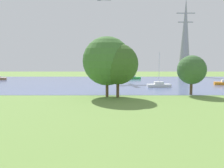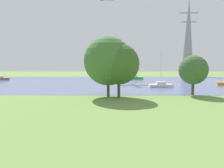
# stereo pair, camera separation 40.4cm
# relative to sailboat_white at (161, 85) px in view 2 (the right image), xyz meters

# --- Properties ---
(ground_plane) EXTENTS (160.00, 160.00, 0.00)m
(ground_plane) POSITION_rel_sailboat_white_xyz_m (-10.98, -19.07, -0.46)
(ground_plane) COLOR olive
(water_surface) EXTENTS (140.00, 40.00, 0.02)m
(water_surface) POSITION_rel_sailboat_white_xyz_m (-10.98, 8.93, -0.45)
(water_surface) COLOR slate
(water_surface) RESTS_ON ground
(sailboat_white) EXTENTS (4.91, 1.89, 7.16)m
(sailboat_white) POSITION_rel_sailboat_white_xyz_m (0.00, 0.00, 0.00)
(sailboat_white) COLOR white
(sailboat_white) RESTS_ON water_surface
(sailboat_green) EXTENTS (4.86, 1.72, 6.88)m
(sailboat_green) POSITION_rel_sailboat_white_xyz_m (-3.79, 19.62, -0.00)
(sailboat_green) COLOR green
(sailboat_green) RESTS_ON water_surface
(sailboat_brown) EXTENTS (5.03, 2.92, 7.89)m
(sailboat_brown) POSITION_rel_sailboat_white_xyz_m (-40.70, 16.52, 0.01)
(sailboat_brown) COLOR brown
(sailboat_brown) RESTS_ON water_surface
(sailboat_gray) EXTENTS (5.03, 2.80, 6.08)m
(sailboat_gray) POSITION_rel_sailboat_white_xyz_m (-11.30, 17.26, -0.01)
(sailboat_gray) COLOR gray
(sailboat_gray) RESTS_ON water_surface
(tree_mid_shore) EXTENTS (7.33, 7.33, 9.04)m
(tree_mid_shore) POSITION_rel_sailboat_white_xyz_m (-10.23, -12.28, 4.91)
(tree_mid_shore) COLOR brown
(tree_mid_shore) RESTS_ON ground
(tree_west_near) EXTENTS (6.07, 6.07, 7.98)m
(tree_west_near) POSITION_rel_sailboat_white_xyz_m (-8.62, -12.94, 4.47)
(tree_west_near) COLOR brown
(tree_west_near) RESTS_ON ground
(tree_east_far) EXTENTS (4.58, 4.58, 6.27)m
(tree_east_far) POSITION_rel_sailboat_white_xyz_m (3.14, -10.35, 3.50)
(tree_east_far) COLOR brown
(tree_east_far) RESTS_ON ground
(electricity_pylon) EXTENTS (6.40, 4.40, 26.67)m
(electricity_pylon) POSITION_rel_sailboat_white_xyz_m (15.85, 36.10, 12.88)
(electricity_pylon) COLOR gray
(electricity_pylon) RESTS_ON ground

